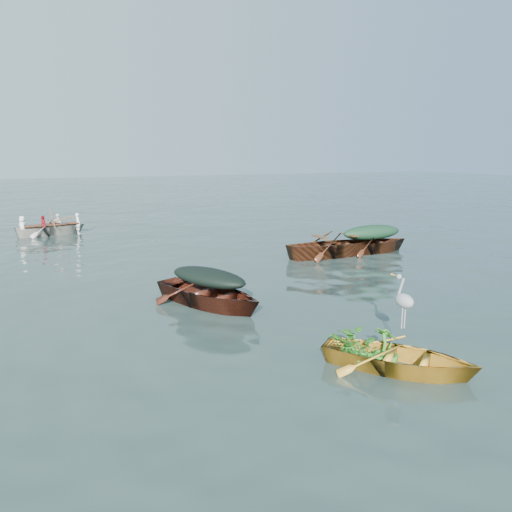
{
  "coord_description": "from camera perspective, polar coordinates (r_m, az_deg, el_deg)",
  "views": [
    {
      "loc": [
        -6.68,
        -10.27,
        3.39
      ],
      "look_at": [
        -0.42,
        2.52,
        0.5
      ],
      "focal_mm": 35.0,
      "sensor_mm": 36.0,
      "label": 1
    }
  ],
  "objects": [
    {
      "name": "dark_tarp_cover",
      "position": [
        11.34,
        -5.48,
        -2.31
      ],
      "size": [
        1.61,
        2.31,
        0.4
      ],
      "primitive_type": "ellipsoid",
      "rotation": [
        0.0,
        0.0,
        0.42
      ],
      "color": "black",
      "rests_on": "dark_covered_boat"
    },
    {
      "name": "rowers",
      "position": [
        23.12,
        -22.45,
        4.3
      ],
      "size": [
        2.94,
        1.55,
        0.76
      ],
      "primitive_type": "imported",
      "rotation": [
        0.0,
        0.0,
        1.74
      ],
      "color": "white",
      "rests_on": "rowed_boat"
    },
    {
      "name": "oars",
      "position": [
        23.16,
        -22.38,
        3.44
      ],
      "size": [
        1.04,
        2.66,
        0.06
      ],
      "primitive_type": null,
      "rotation": [
        0.0,
        0.0,
        1.74
      ],
      "color": "brown",
      "rests_on": "rowed_boat"
    },
    {
      "name": "thwart_benches",
      "position": [
        17.09,
        8.97,
        1.91
      ],
      "size": [
        2.42,
        0.96,
        0.04
      ],
      "primitive_type": null,
      "rotation": [
        0.0,
        0.0,
        1.54
      ],
      "color": "#4D2C12",
      "rests_on": "open_wooden_boat"
    },
    {
      "name": "dark_covered_boat",
      "position": [
        11.52,
        -5.42,
        -5.7
      ],
      "size": [
        2.93,
        4.2,
        1.0
      ],
      "primitive_type": "imported",
      "rotation": [
        0.0,
        0.0,
        0.42
      ],
      "color": "#441D10",
      "rests_on": "ground"
    },
    {
      "name": "open_wooden_boat",
      "position": [
        17.2,
        8.91,
        -0.04
      ],
      "size": [
        4.83,
        1.63,
        1.14
      ],
      "primitive_type": "imported",
      "rotation": [
        0.0,
        0.0,
        1.54
      ],
      "color": "#553115",
      "rests_on": "ground"
    },
    {
      "name": "yellow_dinghy",
      "position": [
        8.51,
        15.93,
        -12.49
      ],
      "size": [
        2.91,
        3.2,
        0.81
      ],
      "primitive_type": "imported",
      "rotation": [
        0.0,
        0.0,
        0.67
      ],
      "color": "orange",
      "rests_on": "ground"
    },
    {
      "name": "ground",
      "position": [
        12.71,
        6.71,
        -4.08
      ],
      "size": [
        140.0,
        140.0,
        0.0
      ],
      "primitive_type": "plane",
      "color": "#2D3F3A",
      "rests_on": "ground"
    },
    {
      "name": "dinghy_weeds",
      "position": [
        8.37,
        12.5,
        -7.52
      ],
      "size": [
        1.11,
        1.14,
        0.6
      ],
      "primitive_type": "imported",
      "rotation": [
        0.0,
        0.0,
        0.67
      ],
      "color": "#2D5F19",
      "rests_on": "yellow_dinghy"
    },
    {
      "name": "green_tarp_cover",
      "position": [
        17.98,
        13.1,
        2.75
      ],
      "size": [
        2.36,
        0.76,
        0.52
      ],
      "primitive_type": "ellipsoid",
      "rotation": [
        0.0,
        0.0,
        1.56
      ],
      "color": "#163520",
      "rests_on": "green_tarp_boat"
    },
    {
      "name": "green_tarp_boat",
      "position": [
        18.11,
        13.0,
        0.38
      ],
      "size": [
        4.29,
        1.39,
        0.99
      ],
      "primitive_type": "imported",
      "rotation": [
        0.0,
        0.0,
        1.56
      ],
      "color": "#492011",
      "rests_on": "ground"
    },
    {
      "name": "rowed_boat",
      "position": [
        23.23,
        -22.29,
        2.22
      ],
      "size": [
        4.14,
        1.87,
        0.94
      ],
      "primitive_type": "imported",
      "rotation": [
        0.0,
        0.0,
        1.74
      ],
      "color": "beige",
      "rests_on": "ground"
    },
    {
      "name": "heron",
      "position": [
        8.73,
        16.56,
        -5.84
      ],
      "size": [
        0.47,
        0.49,
        0.92
      ],
      "primitive_type": null,
      "rotation": [
        0.0,
        0.0,
        0.67
      ],
      "color": "#94979C",
      "rests_on": "yellow_dinghy"
    }
  ]
}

